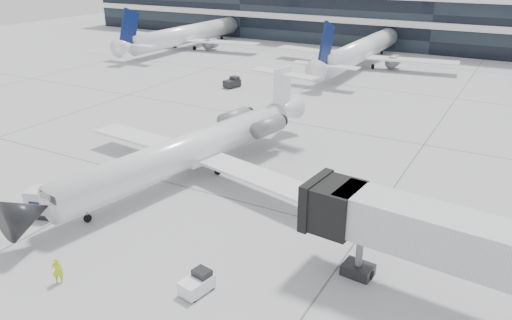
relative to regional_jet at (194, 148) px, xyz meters
The scene contains 11 objects.
ground 7.08m from the regional_jet, 23.30° to the right, with size 220.00×220.00×0.00m, color #9C9C9F.
terminal 79.65m from the regional_jet, 85.62° to the left, with size 170.00×22.00×10.00m, color black.
bg_jet_left 65.31m from the regional_jet, 126.61° to the left, with size 32.00×40.00×9.60m, color white, non-canonical shape.
bg_jet_center 52.48m from the regional_jet, 92.10° to the left, with size 32.00×40.00×9.60m, color white, non-canonical shape.
regional_jet is the anchor object (origin of this frame).
jet_bridge 25.25m from the regional_jet, 18.67° to the right, with size 17.97×5.07×5.77m.
ramp_worker 17.08m from the regional_jet, 82.59° to the right, with size 0.62×0.40×1.69m, color #C6D816.
baggage_tug 16.88m from the regional_jet, 53.91° to the right, with size 1.51×2.17×1.27m.
cargo_uld 12.87m from the regional_jet, 115.12° to the right, with size 2.92×2.51×2.02m.
traffic_cone 9.72m from the regional_jet, 129.25° to the left, with size 0.51×0.51×0.59m.
far_tug 31.22m from the regional_jet, 115.78° to the left, with size 2.02×2.71×1.54m.
Camera 1 is at (18.33, -29.98, 18.04)m, focal length 35.00 mm.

